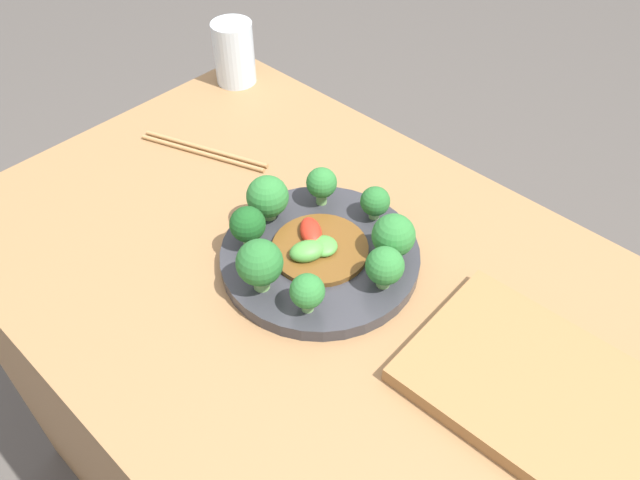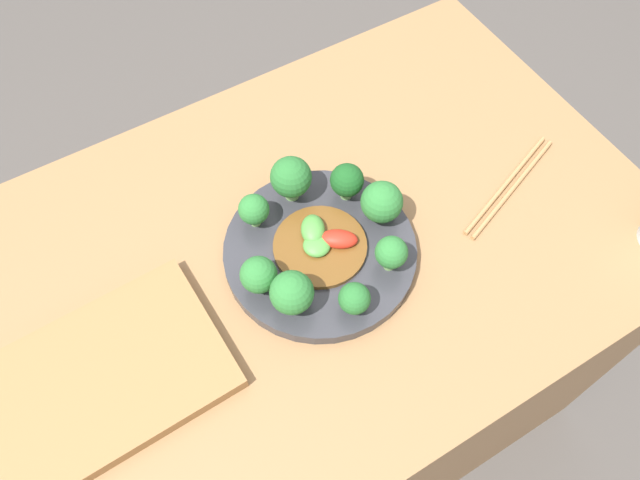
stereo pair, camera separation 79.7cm
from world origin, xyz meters
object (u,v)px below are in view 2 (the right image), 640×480
at_px(broccoli_west, 382,202).
at_px(stirfry_center, 321,242).
at_px(broccoli_northwest, 391,253).
at_px(chopsticks, 510,186).
at_px(broccoli_north, 354,299).
at_px(broccoli_southeast, 254,210).
at_px(cutting_board, 100,381).
at_px(broccoli_east, 259,275).
at_px(broccoli_northeast, 292,293).
at_px(broccoli_south, 291,178).
at_px(broccoli_southwest, 347,181).
at_px(plate, 320,251).

relative_size(broccoli_west, stirfry_center, 0.52).
xyz_separation_m(broccoli_northwest, chopsticks, (-0.23, -0.03, -0.05)).
xyz_separation_m(broccoli_north, broccoli_northwest, (-0.07, -0.03, 0.01)).
distance_m(broccoli_west, broccoli_northwest, 0.08).
height_order(broccoli_southeast, broccoli_northwest, broccoli_northwest).
relative_size(broccoli_northwest, stirfry_center, 0.46).
distance_m(broccoli_west, stirfry_center, 0.10).
xyz_separation_m(broccoli_north, cutting_board, (0.31, -0.08, -0.04)).
distance_m(broccoli_east, cutting_board, 0.23).
bearing_deg(broccoli_northeast, cutting_board, -8.44).
height_order(broccoli_southeast, chopsticks, broccoli_southeast).
relative_size(broccoli_south, broccoli_northwest, 1.26).
distance_m(broccoli_south, broccoli_north, 0.19).
distance_m(broccoli_south, chopsticks, 0.32).
relative_size(stirfry_center, cutting_board, 0.41).
bearing_deg(broccoli_west, broccoli_southwest, -69.08).
distance_m(plate, broccoli_southeast, 0.10).
bearing_deg(broccoli_north, broccoli_east, -44.93).
distance_m(plate, broccoli_northeast, 0.10).
bearing_deg(stirfry_center, broccoli_southwest, -144.06).
xyz_separation_m(stirfry_center, cutting_board, (0.32, 0.02, -0.02)).
xyz_separation_m(broccoli_northeast, chopsticks, (-0.37, -0.01, -0.05)).
bearing_deg(broccoli_west, broccoli_south, -47.23).
xyz_separation_m(chopsticks, cutting_board, (0.61, -0.02, 0.01)).
bearing_deg(stirfry_center, cutting_board, 3.79).
bearing_deg(broccoli_south, broccoli_southeast, 12.03).
bearing_deg(broccoli_northeast, chopsticks, -178.11).
bearing_deg(stirfry_center, broccoli_south, -94.33).
height_order(broccoli_northeast, chopsticks, broccoli_northeast).
xyz_separation_m(broccoli_west, chopsticks, (-0.20, 0.04, -0.05)).
height_order(broccoli_southeast, broccoli_west, broccoli_west).
bearing_deg(broccoli_west, broccoli_northwest, 65.31).
bearing_deg(broccoli_east, stirfry_center, -172.08).
xyz_separation_m(broccoli_southwest, broccoli_north, (0.08, 0.15, -0.01)).
distance_m(broccoli_southeast, broccoli_northwest, 0.19).
relative_size(broccoli_south, chopsticks, 0.34).
bearing_deg(cutting_board, broccoli_northeast, 171.56).
relative_size(broccoli_northwest, cutting_board, 0.19).
distance_m(broccoli_southwest, broccoli_east, 0.18).
distance_m(broccoli_east, chopsticks, 0.39).
bearing_deg(broccoli_north, plate, -95.36).
distance_m(broccoli_southeast, chopsticks, 0.37).
distance_m(broccoli_southeast, broccoli_north, 0.18).
height_order(broccoli_south, broccoli_northeast, broccoli_south).
height_order(broccoli_east, stirfry_center, broccoli_east).
bearing_deg(broccoli_southwest, broccoli_northeast, 36.62).
xyz_separation_m(broccoli_southwest, broccoli_northwest, (0.01, 0.12, -0.00)).
bearing_deg(broccoli_northwest, cutting_board, -7.58).
xyz_separation_m(plate, chopsticks, (-0.29, 0.04, -0.01)).
relative_size(broccoli_east, chopsticks, 0.27).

